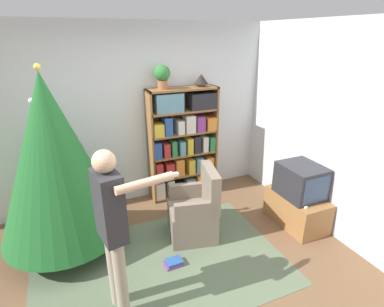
# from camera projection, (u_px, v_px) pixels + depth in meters

# --- Properties ---
(ground_plane) EXTENTS (14.00, 14.00, 0.00)m
(ground_plane) POSITION_uv_depth(u_px,v_px,m) (180.00, 280.00, 3.16)
(ground_plane) COLOR brown
(wall_back) EXTENTS (8.00, 0.10, 2.60)m
(wall_back) POSITION_uv_depth(u_px,v_px,m) (131.00, 117.00, 4.33)
(wall_back) COLOR silver
(wall_back) RESTS_ON ground_plane
(wall_right) EXTENTS (0.10, 8.00, 2.60)m
(wall_right) POSITION_uv_depth(u_px,v_px,m) (350.00, 138.00, 3.46)
(wall_right) COLOR silver
(wall_right) RESTS_ON ground_plane
(area_rug) EXTENTS (2.72, 1.76, 0.01)m
(area_rug) POSITION_uv_depth(u_px,v_px,m) (162.00, 265.00, 3.35)
(area_rug) COLOR #56664C
(area_rug) RESTS_ON ground_plane
(bookshelf) EXTENTS (1.05, 0.30, 1.70)m
(bookshelf) POSITION_uv_depth(u_px,v_px,m) (183.00, 144.00, 4.57)
(bookshelf) COLOR brown
(bookshelf) RESTS_ON ground_plane
(tv_stand) EXTENTS (0.47, 0.81, 0.43)m
(tv_stand) POSITION_uv_depth(u_px,v_px,m) (296.00, 209.00, 4.04)
(tv_stand) COLOR #996638
(tv_stand) RESTS_ON ground_plane
(television) EXTENTS (0.47, 0.55, 0.43)m
(television) POSITION_uv_depth(u_px,v_px,m) (301.00, 181.00, 3.88)
(television) COLOR #28282D
(television) RESTS_ON tv_stand
(game_remote) EXTENTS (0.04, 0.12, 0.02)m
(game_remote) POSITION_uv_depth(u_px,v_px,m) (303.00, 206.00, 3.70)
(game_remote) COLOR white
(game_remote) RESTS_ON tv_stand
(christmas_tree) EXTENTS (1.38, 1.38, 2.16)m
(christmas_tree) POSITION_uv_depth(u_px,v_px,m) (54.00, 159.00, 3.26)
(christmas_tree) COLOR #4C3323
(christmas_tree) RESTS_ON ground_plane
(armchair) EXTENTS (0.68, 0.67, 0.92)m
(armchair) POSITION_uv_depth(u_px,v_px,m) (195.00, 213.00, 3.76)
(armchair) COLOR #7A6B5B
(armchair) RESTS_ON ground_plane
(standing_person) EXTENTS (0.68, 0.46, 1.61)m
(standing_person) POSITION_uv_depth(u_px,v_px,m) (112.00, 223.00, 2.49)
(standing_person) COLOR #9E937F
(standing_person) RESTS_ON ground_plane
(potted_plant) EXTENTS (0.22, 0.22, 0.33)m
(potted_plant) POSITION_uv_depth(u_px,v_px,m) (162.00, 75.00, 4.08)
(potted_plant) COLOR #935B38
(potted_plant) RESTS_ON bookshelf
(table_lamp) EXTENTS (0.20, 0.20, 0.18)m
(table_lamp) POSITION_uv_depth(u_px,v_px,m) (201.00, 79.00, 4.33)
(table_lamp) COLOR #473828
(table_lamp) RESTS_ON bookshelf
(book_pile_near_tree) EXTENTS (0.19, 0.17, 0.08)m
(book_pile_near_tree) POSITION_uv_depth(u_px,v_px,m) (111.00, 247.00, 3.59)
(book_pile_near_tree) COLOR #232328
(book_pile_near_tree) RESTS_ON ground_plane
(book_pile_by_chair) EXTENTS (0.20, 0.15, 0.07)m
(book_pile_by_chair) POSITION_uv_depth(u_px,v_px,m) (174.00, 263.00, 3.35)
(book_pile_by_chair) COLOR #843889
(book_pile_by_chair) RESTS_ON ground_plane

